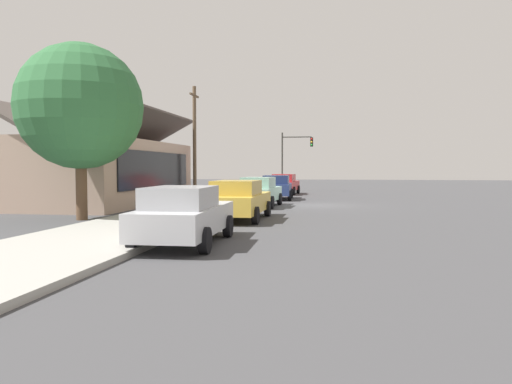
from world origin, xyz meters
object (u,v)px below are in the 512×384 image
object	(u,v)px
fire_hydrant_red	(234,198)
shade_tree	(80,107)
car_cherry	(285,184)
traffic_light_main	(294,152)
car_silver	(184,215)
utility_pole_wooden	(195,140)
car_navy	(277,187)
car_mustard	(239,200)
car_seafoam	(259,192)

from	to	relation	value
fire_hydrant_red	shade_tree	bearing A→B (deg)	147.96
car_cherry	traffic_light_main	size ratio (longest dim) A/B	0.86
car_silver	fire_hydrant_red	bearing A→B (deg)	4.11
shade_tree	utility_pole_wooden	bearing A→B (deg)	-2.76
car_navy	shade_tree	bearing A→B (deg)	153.17
utility_pole_wooden	traffic_light_main	bearing A→B (deg)	-25.89
shade_tree	traffic_light_main	distance (m)	26.10
car_mustard	traffic_light_main	bearing A→B (deg)	0.12
car_silver	car_seafoam	bearing A→B (deg)	-1.76
car_navy	utility_pole_wooden	xyz separation A→B (m)	(-0.32, 5.49, 3.11)
car_silver	fire_hydrant_red	world-z (taller)	car_silver
car_seafoam	car_navy	bearing A→B (deg)	0.54
utility_pole_wooden	fire_hydrant_red	xyz separation A→B (m)	(-6.21, -4.00, -3.43)
traffic_light_main	utility_pole_wooden	size ratio (longest dim) A/B	0.69
car_seafoam	shade_tree	world-z (taller)	shade_tree
car_silver	car_mustard	distance (m)	6.43
car_navy	car_seafoam	bearing A→B (deg)	175.40
fire_hydrant_red	car_navy	bearing A→B (deg)	-12.85
shade_tree	car_seafoam	bearing A→B (deg)	-37.71
shade_tree	fire_hydrant_red	size ratio (longest dim) A/B	9.84
car_mustard	utility_pole_wooden	distance (m)	14.14
utility_pole_wooden	fire_hydrant_red	size ratio (longest dim) A/B	10.56
car_silver	car_seafoam	xyz separation A→B (m)	(13.16, 0.00, -0.00)
car_cherry	shade_tree	xyz separation A→B (m)	(-20.29, 6.01, 3.68)
car_navy	shade_tree	distance (m)	15.70
shade_tree	utility_pole_wooden	size ratio (longest dim) A/B	0.93
car_navy	traffic_light_main	size ratio (longest dim) A/B	0.89
car_cherry	traffic_light_main	bearing A→B (deg)	-0.63
car_mustard	car_navy	bearing A→B (deg)	0.62
car_silver	utility_pole_wooden	bearing A→B (deg)	13.83
car_silver	utility_pole_wooden	xyz separation A→B (m)	(19.07, 5.33, 3.11)
car_seafoam	car_cherry	bearing A→B (deg)	1.92
car_silver	utility_pole_wooden	size ratio (longest dim) A/B	0.64
car_mustard	car_cherry	bearing A→B (deg)	0.95
traffic_light_main	car_mustard	bearing A→B (deg)	179.70
car_navy	car_silver	bearing A→B (deg)	176.44
car_silver	car_navy	world-z (taller)	same
car_navy	utility_pole_wooden	distance (m)	6.32
car_navy	car_cherry	world-z (taller)	same
shade_tree	traffic_light_main	bearing A→B (deg)	-14.02
car_seafoam	traffic_light_main	xyz separation A→B (m)	(17.57, -0.34, 2.68)
car_mustard	shade_tree	bearing A→B (deg)	99.65
car_navy	utility_pole_wooden	bearing A→B (deg)	90.25
car_navy	traffic_light_main	world-z (taller)	traffic_light_main
car_cherry	shade_tree	distance (m)	21.48
car_silver	car_mustard	world-z (taller)	same
traffic_light_main	car_silver	bearing A→B (deg)	179.38
shade_tree	traffic_light_main	world-z (taller)	shade_tree
shade_tree	utility_pole_wooden	distance (m)	13.67
car_mustard	fire_hydrant_red	xyz separation A→B (m)	(6.43, 1.53, -0.32)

